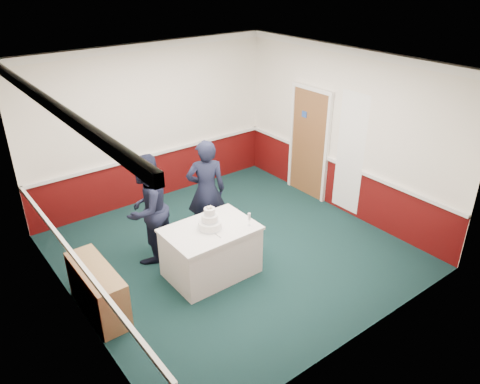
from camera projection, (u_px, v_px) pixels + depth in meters
ground at (232, 251)px, 7.66m from camera, size 5.00×5.00×0.00m
room_shell at (212, 126)px, 7.25m from camera, size 5.00×5.00×3.00m
sideboard at (98, 290)px, 6.22m from camera, size 0.41×1.20×0.70m
cake_table at (211, 251)px, 6.96m from camera, size 1.32×0.92×0.79m
wedding_cake at (210, 222)px, 6.73m from camera, size 0.35×0.35×0.36m
cake_knife at (216, 235)px, 6.62m from camera, size 0.02×0.22×0.00m
champagne_flute at (249, 217)px, 6.79m from camera, size 0.05×0.05×0.21m
person_man at (147, 209)px, 7.11m from camera, size 1.07×1.00×1.75m
person_woman at (206, 191)px, 7.65m from camera, size 0.76×0.66×1.77m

